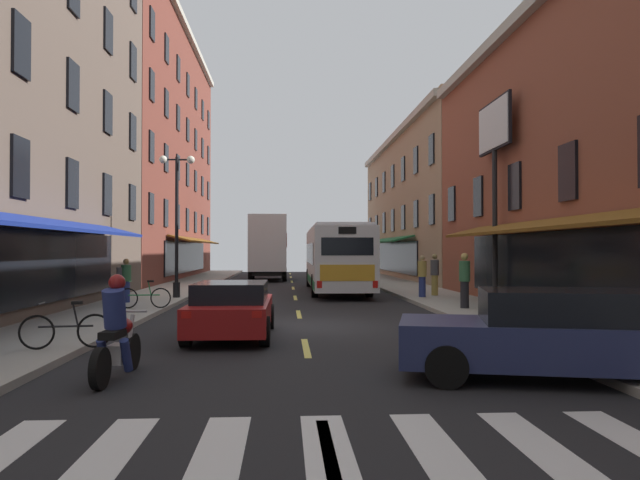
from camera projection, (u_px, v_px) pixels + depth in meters
The scene contains 19 objects.
ground_plane at pixel (301, 328), 15.88m from camera, with size 34.80×80.00×0.10m, color black.
lane_centre_dashes at pixel (302, 327), 15.63m from camera, with size 0.14×73.90×0.01m.
crosswalk_near at pixel (329, 455), 5.90m from camera, with size 7.10×2.80×0.01m.
sidewalk_left at pixel (76, 325), 15.53m from camera, with size 3.00×80.00×0.14m, color #A39E93.
sidewalk_right at pixel (517, 322), 16.23m from camera, with size 3.00×80.00×0.14m, color #A39E93.
billboard_sign at pixel (495, 147), 21.26m from camera, with size 0.40×3.06×7.27m.
transit_bus at pixel (336, 258), 29.21m from camera, with size 2.73×11.99×3.17m.
box_truck at pixel (268, 248), 40.02m from camera, with size 2.58×7.02×4.30m.
sedan_near at pixel (232, 309), 13.90m from camera, with size 1.91×4.24×1.29m.
sedan_mid at pixel (559, 335), 9.27m from camera, with size 5.08×2.81×1.42m.
sedan_far at pixel (267, 267), 48.72m from camera, with size 1.98×4.26×1.25m.
motorcycle_rider at pixel (117, 335), 9.36m from camera, with size 0.62×2.07×1.66m.
bicycle_near at pixel (144, 297), 19.42m from camera, with size 1.71×0.48×0.91m.
bicycle_mid at pixel (66, 330), 11.44m from camera, with size 1.70×0.48×0.91m.
pedestrian_near at pixel (125, 279), 21.62m from camera, with size 0.53×0.42×1.59m.
pedestrian_mid at pixel (465, 279), 19.49m from camera, with size 0.36×0.36×1.81m.
pedestrian_far at pixel (422, 275), 24.11m from camera, with size 0.36×0.36×1.69m.
pedestrian_rear at pixel (435, 274), 24.99m from camera, with size 0.36×0.36×1.74m.
street_lamp_twin at pixel (177, 219), 23.93m from camera, with size 1.42×0.32×5.71m.
Camera 1 is at (-0.44, -15.92, 2.04)m, focal length 33.37 mm.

